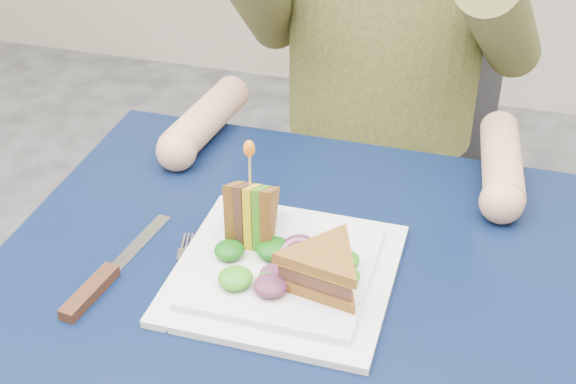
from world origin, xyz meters
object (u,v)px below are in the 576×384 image
(sandwich_upright, at_px, (251,212))
(fork, at_px, (180,282))
(plate, at_px, (284,271))
(knife, at_px, (100,282))
(chair, at_px, (385,139))
(table, at_px, (284,346))
(sandwich_flat, at_px, (324,269))

(sandwich_upright, height_order, fork, sandwich_upright)
(plate, height_order, knife, plate)
(sandwich_upright, xyz_separation_m, knife, (-0.15, -0.12, -0.05))
(fork, bearing_deg, chair, 80.20)
(sandwich_upright, bearing_deg, knife, -140.72)
(table, distance_m, chair, 0.73)
(sandwich_upright, bearing_deg, plate, -38.78)
(fork, relative_size, knife, 0.80)
(knife, bearing_deg, sandwich_flat, 11.51)
(plate, distance_m, sandwich_upright, 0.08)
(sandwich_flat, height_order, fork, sandwich_flat)
(plate, height_order, fork, plate)
(table, height_order, sandwich_upright, sandwich_upright)
(plate, height_order, sandwich_flat, sandwich_flat)
(fork, bearing_deg, sandwich_upright, 56.44)
(table, relative_size, chair, 0.81)
(chair, relative_size, knife, 4.19)
(table, distance_m, knife, 0.24)
(chair, xyz_separation_m, plate, (-0.01, -0.68, 0.20))
(sandwich_upright, height_order, knife, sandwich_upright)
(chair, bearing_deg, sandwich_upright, -95.86)
(sandwich_upright, relative_size, knife, 0.58)
(table, height_order, sandwich_flat, sandwich_flat)
(sandwich_flat, bearing_deg, sandwich_upright, 147.77)
(sandwich_flat, xyz_separation_m, fork, (-0.17, -0.02, -0.04))
(table, height_order, knife, knife)
(chair, xyz_separation_m, fork, (-0.13, -0.73, 0.19))
(chair, bearing_deg, knife, -105.83)
(table, relative_size, plate, 2.88)
(sandwich_upright, bearing_deg, chair, 84.14)
(fork, bearing_deg, sandwich_flat, 7.12)
(plate, xyz_separation_m, knife, (-0.21, -0.08, -0.00))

